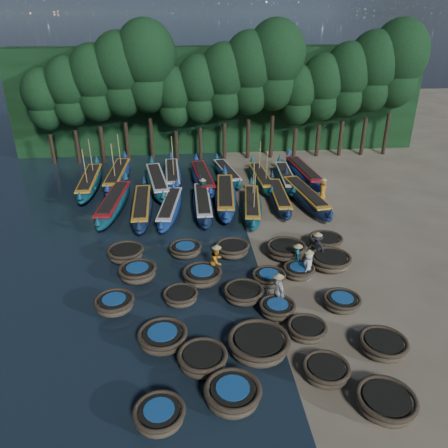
{
  "coord_description": "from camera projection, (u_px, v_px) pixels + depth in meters",
  "views": [
    {
      "loc": [
        -3.96,
        -20.97,
        12.82
      ],
      "look_at": [
        -1.63,
        2.71,
        1.3
      ],
      "focal_mm": 35.0,
      "sensor_mm": 36.0,
      "label": 1
    }
  ],
  "objects": [
    {
      "name": "coracle_21",
      "position": [
        185.0,
        249.0,
        25.5
      ],
      "size": [
        2.27,
        2.27,
        0.64
      ],
      "rotation": [
        0.0,
        0.0,
        -0.32
      ],
      "color": "brown",
      "rests_on": "ground"
    },
    {
      "name": "coracle_11",
      "position": [
        181.0,
        296.0,
        21.27
      ],
      "size": [
        2.1,
        2.1,
        0.64
      ],
      "rotation": [
        0.0,
        0.0,
        0.41
      ],
      "color": "brown",
      "rests_on": "ground"
    },
    {
      "name": "long_boat_15",
      "position": [
        261.0,
        178.0,
        36.02
      ],
      "size": [
        1.67,
        7.82,
        3.32
      ],
      "rotation": [
        0.0,
        0.0,
        0.04
      ],
      "color": "#0D374F",
      "rests_on": "ground"
    },
    {
      "name": "coracle_13",
      "position": [
        277.0,
        308.0,
        20.38
      ],
      "size": [
        1.85,
        1.85,
        0.66
      ],
      "rotation": [
        0.0,
        0.0,
        -0.19
      ],
      "color": "brown",
      "rests_on": "ground"
    },
    {
      "name": "fisherman_5",
      "position": [
        203.0,
        188.0,
        33.27
      ],
      "size": [
        1.44,
        0.66,
        1.69
      ],
      "rotation": [
        0.0,
        0.0,
        3.31
      ],
      "color": "#175C63",
      "rests_on": "ground"
    },
    {
      "name": "coracle_14",
      "position": [
        342.0,
        302.0,
        20.87
      ],
      "size": [
        1.82,
        1.82,
        0.64
      ],
      "rotation": [
        0.0,
        0.0,
        0.04
      ],
      "color": "brown",
      "rests_on": "ground"
    },
    {
      "name": "long_boat_3",
      "position": [
        170.0,
        208.0,
        30.58
      ],
      "size": [
        2.37,
        7.76,
        1.38
      ],
      "rotation": [
        0.0,
        0.0,
        -0.13
      ],
      "color": "navy",
      "rests_on": "ground"
    },
    {
      "name": "tree_0",
      "position": [
        44.0,
        99.0,
        38.63
      ],
      "size": [
        3.68,
        3.68,
        8.68
      ],
      "color": "black",
      "rests_on": "ground"
    },
    {
      "name": "long_boat_1",
      "position": [
        114.0,
        203.0,
        31.19
      ],
      "size": [
        2.41,
        8.75,
        1.55
      ],
      "rotation": [
        0.0,
        0.0,
        -0.1
      ],
      "color": "#0D374F",
      "rests_on": "ground"
    },
    {
      "name": "long_boat_2",
      "position": [
        142.0,
        207.0,
        30.59
      ],
      "size": [
        1.73,
        8.49,
        1.49
      ],
      "rotation": [
        0.0,
        0.0,
        0.03
      ],
      "color": "#10203D",
      "rests_on": "ground"
    },
    {
      "name": "fisherman_2",
      "position": [
        217.0,
        261.0,
        23.21
      ],
      "size": [
        1.04,
        1.1,
        2.0
      ],
      "rotation": [
        0.0,
        0.0,
        1.03
      ],
      "color": "#BC7519",
      "rests_on": "ground"
    },
    {
      "name": "long_boat_9",
      "position": [
        90.0,
        182.0,
        35.0
      ],
      "size": [
        1.74,
        8.91,
        3.78
      ],
      "rotation": [
        0.0,
        0.0,
        0.02
      ],
      "color": "#0D374F",
      "rests_on": "ground"
    },
    {
      "name": "fisherman_0",
      "position": [
        308.0,
        264.0,
        23.01
      ],
      "size": [
        0.75,
        0.93,
        1.85
      ],
      "rotation": [
        0.0,
        0.0,
        4.39
      ],
      "color": "silver",
      "rests_on": "ground"
    },
    {
      "name": "tree_10",
      "position": [
        298.0,
        95.0,
        40.65
      ],
      "size": [
        3.68,
        3.68,
        8.68
      ],
      "color": "black",
      "rests_on": "ground"
    },
    {
      "name": "tree_11",
      "position": [
        323.0,
        87.0,
        40.56
      ],
      "size": [
        4.09,
        4.09,
        9.65
      ],
      "color": "black",
      "rests_on": "ground"
    },
    {
      "name": "tree_8",
      "position": [
        250.0,
        72.0,
        39.36
      ],
      "size": [
        4.92,
        4.92,
        11.6
      ],
      "color": "black",
      "rests_on": "ground"
    },
    {
      "name": "coracle_7",
      "position": [
        259.0,
        344.0,
        18.02
      ],
      "size": [
        2.74,
        2.74,
        0.85
      ],
      "rotation": [
        0.0,
        0.0,
        0.13
      ],
      "color": "brown",
      "rests_on": "ground"
    },
    {
      "name": "tree_14",
      "position": [
        398.0,
        63.0,
        40.28
      ],
      "size": [
        5.34,
        5.34,
        12.58
      ],
      "color": "black",
      "rests_on": "ground"
    },
    {
      "name": "tree_13",
      "position": [
        373.0,
        71.0,
        40.38
      ],
      "size": [
        4.92,
        4.92,
        11.6
      ],
      "color": "black",
      "rests_on": "ground"
    },
    {
      "name": "coracle_24",
      "position": [
        326.0,
        242.0,
        26.2
      ],
      "size": [
        2.1,
        2.1,
        0.79
      ],
      "rotation": [
        0.0,
        0.0,
        0.13
      ],
      "color": "brown",
      "rests_on": "ground"
    },
    {
      "name": "fisherman_3",
      "position": [
        317.0,
        247.0,
        24.65
      ],
      "size": [
        1.15,
        1.3,
        1.95
      ],
      "rotation": [
        0.0,
        0.0,
        5.27
      ],
      "color": "black",
      "rests_on": "ground"
    },
    {
      "name": "tree_3",
      "position": [
        120.0,
        74.0,
        38.35
      ],
      "size": [
        4.92,
        4.92,
        11.6
      ],
      "color": "black",
      "rests_on": "ground"
    },
    {
      "name": "tree_12",
      "position": [
        348.0,
        79.0,
        40.47
      ],
      "size": [
        4.51,
        4.51,
        10.63
      ],
      "color": "black",
      "rests_on": "ground"
    },
    {
      "name": "coracle_8",
      "position": [
        307.0,
        330.0,
        19.01
      ],
      "size": [
        1.84,
        1.84,
        0.66
      ],
      "rotation": [
        0.0,
        0.0,
        0.16
      ],
      "color": "brown",
      "rests_on": "ground"
    },
    {
      "name": "coracle_2",
      "position": [
        233.0,
        394.0,
        15.65
      ],
      "size": [
        2.55,
        2.55,
        0.84
      ],
      "rotation": [
        0.0,
        0.0,
        -0.41
      ],
      "color": "brown",
      "rests_on": "ground"
    },
    {
      "name": "ground",
      "position": [
        257.0,
        264.0,
        24.72
      ],
      "size": [
        120.0,
        120.0,
        0.0
      ],
      "primitive_type": "plane",
      "color": "gray",
      "rests_on": "ground"
    },
    {
      "name": "tree_4",
      "position": [
        146.0,
        66.0,
        38.26
      ],
      "size": [
        5.34,
        5.34,
        12.58
      ],
      "color": "black",
      "rests_on": "ground"
    },
    {
      "name": "long_boat_7",
      "position": [
        279.0,
        197.0,
        32.28
      ],
      "size": [
        1.78,
        7.82,
        1.38
      ],
      "rotation": [
        0.0,
        0.0,
        -0.05
      ],
      "color": "#10203D",
      "rests_on": "ground"
    },
    {
      "name": "coracle_16",
      "position": [
        202.0,
        276.0,
        22.8
      ],
      "size": [
        2.51,
        2.51,
        0.78
      ],
      "rotation": [
        0.0,
        0.0,
        0.38
      ],
      "color": "brown",
      "rests_on": "ground"
    },
    {
      "name": "tree_9",
      "position": [
        275.0,
        64.0,
        39.27
      ],
      "size": [
        5.34,
        5.34,
        12.58
      ],
      "color": "black",
      "rests_on": "ground"
    },
    {
      "name": "long_boat_10",
      "position": [
        118.0,
        176.0,
        36.37
      ],
      "size": [
        1.97,
        8.95,
        3.81
      ],
      "rotation": [
        0.0,
        0.0,
        -0.05
      ],
      "color": "navy",
      "rests_on": "ground"
    },
    {
      "name": "coracle_20",
      "position": [
        126.0,
        253.0,
        24.98
      ],
      "size": [
        2.12,
        2.12,
        0.75
      ],
      "rotation": [
        0.0,
        0.0,
        0.08
      ],
      "color": "brown",
      "rests_on": "ground"
    },
    {
      "name": "tree_7",
      "position": [
        224.0,
        81.0,
        39.46
      ],
      "size": [
        4.51,
        4.51,
        10.63
      ],
      "color": "black",
      "rests_on": "ground"
    },
    {
      "name": "tree_5",
      "position": [
        174.0,
        97.0,
        39.64
      ],
      "size": [
        3.68,
        3.68,
        8.68
      ],
      "color": "black",
      "rests_on": "ground"
    },
    {
      "name": "fisherman_6",
      "position": [
        323.0,
        189.0,
        32.86
      ],
      "size": [
        0.87,
        0.96,
        1.86
      ],
      "rotation": [
        0.0,
        0.0,
        1.04
      ],
      "color": "#BC7519",
      "rests_on": "ground"
    },
    {
      "name": "coracle_23",
      "position": [
        286.0,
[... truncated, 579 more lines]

